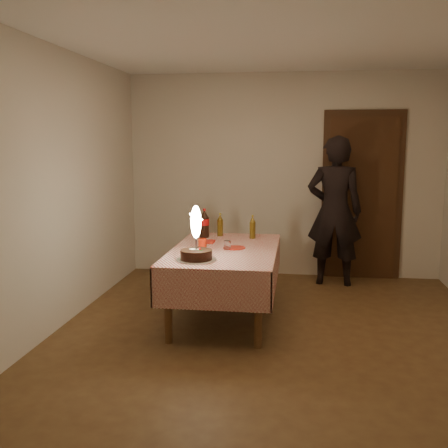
{
  "coord_description": "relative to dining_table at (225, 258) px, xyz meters",
  "views": [
    {
      "loc": [
        0.2,
        -4.55,
        1.74
      ],
      "look_at": [
        -0.5,
        0.39,
        0.95
      ],
      "focal_mm": 42.0,
      "sensor_mm": 36.0,
      "label": 1
    }
  ],
  "objects": [
    {
      "name": "birthday_cake",
      "position": [
        -0.18,
        -0.53,
        0.21
      ],
      "size": [
        0.35,
        0.35,
        0.49
      ],
      "color": "white",
      "rests_on": "dining_table"
    },
    {
      "name": "ground",
      "position": [
        0.5,
        -0.44,
        -0.6
      ],
      "size": [
        4.0,
        4.5,
        0.01
      ],
      "primitive_type": "cube",
      "color": "brown",
      "rests_on": "ground"
    },
    {
      "name": "cola_bottle",
      "position": [
        -0.3,
        0.56,
        0.25
      ],
      "size": [
        0.1,
        0.1,
        0.32
      ],
      "color": "black",
      "rests_on": "dining_table"
    },
    {
      "name": "red_cup",
      "position": [
        -0.22,
        -0.03,
        0.15
      ],
      "size": [
        0.08,
        0.08,
        0.1
      ],
      "primitive_type": "cylinder",
      "color": "#AE210C",
      "rests_on": "dining_table"
    },
    {
      "name": "napkin_stack",
      "position": [
        -0.22,
        0.27,
        0.11
      ],
      "size": [
        0.15,
        0.15,
        0.02
      ],
      "primitive_type": "cube",
      "color": "red",
      "rests_on": "dining_table"
    },
    {
      "name": "red_plate",
      "position": [
        0.09,
        0.03,
        0.1
      ],
      "size": [
        0.22,
        0.22,
        0.01
      ],
      "primitive_type": "cylinder",
      "color": "red",
      "rests_on": "dining_table"
    },
    {
      "name": "amber_bottle_right",
      "position": [
        0.22,
        0.58,
        0.21
      ],
      "size": [
        0.06,
        0.06,
        0.25
      ],
      "color": "#553C0E",
      "rests_on": "dining_table"
    },
    {
      "name": "amber_bottle_left",
      "position": [
        -0.15,
        0.68,
        0.21
      ],
      "size": [
        0.06,
        0.06,
        0.25
      ],
      "color": "#553C0E",
      "rests_on": "dining_table"
    },
    {
      "name": "photographer",
      "position": [
        1.14,
        1.41,
        0.3
      ],
      "size": [
        0.69,
        0.49,
        1.81
      ],
      "color": "black",
      "rests_on": "ground"
    },
    {
      "name": "dining_table",
      "position": [
        0.0,
        0.0,
        0.0
      ],
      "size": [
        1.02,
        1.72,
        0.7
      ],
      "color": "brown",
      "rests_on": "ground"
    },
    {
      "name": "clear_cup",
      "position": [
        0.03,
        -0.06,
        0.14
      ],
      "size": [
        0.07,
        0.07,
        0.09
      ],
      "primitive_type": "cylinder",
      "color": "silver",
      "rests_on": "dining_table"
    },
    {
      "name": "room_shell",
      "position": [
        0.54,
        -0.36,
        1.05
      ],
      "size": [
        4.04,
        4.54,
        2.62
      ],
      "color": "beige",
      "rests_on": "ground"
    }
  ]
}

